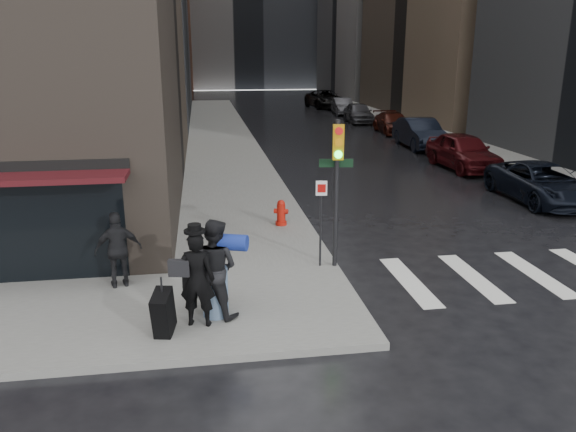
% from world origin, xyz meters
% --- Properties ---
extents(ground, '(140.00, 140.00, 0.00)m').
position_xyz_m(ground, '(0.00, 0.00, 0.00)').
color(ground, black).
rests_on(ground, ground).
extents(sidewalk_left, '(4.00, 50.00, 0.15)m').
position_xyz_m(sidewalk_left, '(0.00, 27.00, 0.07)').
color(sidewalk_left, slate).
rests_on(sidewalk_left, ground).
extents(sidewalk_right, '(3.00, 50.00, 0.15)m').
position_xyz_m(sidewalk_right, '(13.50, 27.00, 0.07)').
color(sidewalk_right, slate).
rests_on(sidewalk_right, ground).
extents(crosswalk, '(8.50, 3.00, 0.01)m').
position_xyz_m(crosswalk, '(7.50, 1.00, 0.00)').
color(crosswalk, silver).
rests_on(crosswalk, ground).
extents(man_overcoat, '(1.23, 0.99, 2.06)m').
position_xyz_m(man_overcoat, '(-1.53, -0.80, 1.01)').
color(man_overcoat, black).
rests_on(man_overcoat, ground).
extents(man_jeans, '(1.34, 1.25, 1.99)m').
position_xyz_m(man_jeans, '(-1.06, -0.37, 1.15)').
color(man_jeans, black).
rests_on(man_jeans, ground).
extents(man_greycoat, '(1.08, 0.63, 1.72)m').
position_xyz_m(man_greycoat, '(-3.11, 1.40, 1.01)').
color(man_greycoat, black).
rests_on(man_greycoat, ground).
extents(traffic_light, '(0.88, 0.47, 3.56)m').
position_xyz_m(traffic_light, '(1.86, 1.83, 2.45)').
color(traffic_light, black).
rests_on(traffic_light, ground).
extents(fire_hydrant, '(0.45, 0.34, 0.78)m').
position_xyz_m(fire_hydrant, '(1.08, 5.45, 0.50)').
color(fire_hydrant, '#B2160A').
rests_on(fire_hydrant, ground).
extents(parked_car_0, '(2.37, 4.99, 1.37)m').
position_xyz_m(parked_car_0, '(10.80, 7.33, 0.69)').
color(parked_car_0, black).
rests_on(parked_car_0, ground).
extents(parked_car_1, '(2.05, 4.89, 1.65)m').
position_xyz_m(parked_car_1, '(10.64, 13.31, 0.83)').
color(parked_car_1, '#440D11').
rests_on(parked_car_1, ground).
extents(parked_car_2, '(1.89, 5.03, 1.64)m').
position_xyz_m(parked_car_2, '(10.93, 19.29, 0.82)').
color(parked_car_2, black).
rests_on(parked_car_2, ground).
extents(parked_car_3, '(2.10, 4.71, 1.34)m').
position_xyz_m(parked_car_3, '(11.42, 25.27, 0.67)').
color(parked_car_3, '#39120B').
rests_on(parked_car_3, ground).
extents(parked_car_4, '(2.06, 4.54, 1.51)m').
position_xyz_m(parked_car_4, '(10.74, 31.25, 0.76)').
color(parked_car_4, '#444449').
rests_on(parked_car_4, ground).
extents(parked_car_5, '(1.80, 4.34, 1.40)m').
position_xyz_m(parked_car_5, '(10.99, 37.23, 0.70)').
color(parked_car_5, '#505056').
rests_on(parked_car_5, ground).
extents(parked_car_6, '(3.29, 6.23, 1.67)m').
position_xyz_m(parked_car_6, '(10.77, 43.21, 0.84)').
color(parked_car_6, black).
rests_on(parked_car_6, ground).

